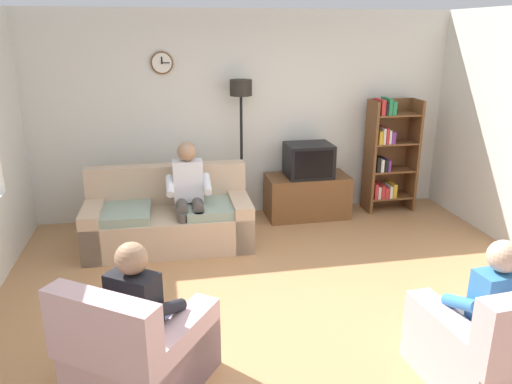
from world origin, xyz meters
The scene contains 12 objects.
ground_plane centered at (0.00, 0.00, 0.00)m, with size 12.00×12.00×0.00m, color #B27F51.
back_wall_assembly centered at (0.00, 2.66, 1.35)m, with size 6.20×0.17×2.70m.
couch centered at (-1.11, 1.65, 0.31)m, with size 1.91×0.91×0.90m.
tv_stand centered at (0.76, 2.25, 0.29)m, with size 1.10×0.56×0.58m.
tv centered at (0.76, 2.23, 0.80)m, with size 0.60×0.49×0.44m.
bookshelf centered at (1.93, 2.32, 0.80)m, with size 0.68×0.36×1.59m.
floor_lamp centered at (-0.12, 2.35, 1.45)m, with size 0.28×0.28×1.85m.
armchair_near_window centered at (-1.38, -0.81, 0.29)m, with size 1.16×1.18×0.90m.
armchair_near_bookshelf centered at (1.05, -1.25, 0.29)m, with size 0.87×0.94×0.90m.
person_on_couch centered at (-0.87, 1.54, 0.70)m, with size 0.51×0.54×1.24m.
person_in_left_armchair centered at (-1.33, -0.74, 0.60)m, with size 0.61×0.64×1.12m.
person_in_right_armchair centered at (1.04, -1.17, 0.60)m, with size 0.54×0.56×1.12m.
Camera 1 is at (-1.13, -3.83, 2.43)m, focal length 34.42 mm.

